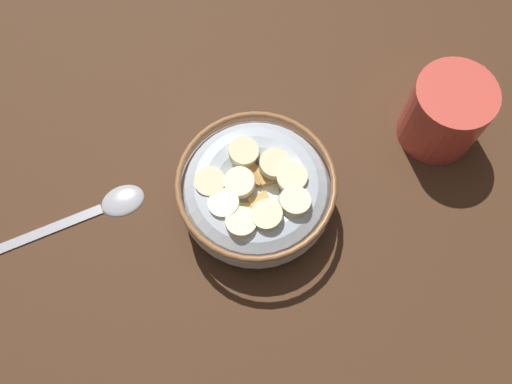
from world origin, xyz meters
TOP-DOWN VIEW (x-y plane):
  - ground_plane at (0.00, 0.00)cm, footprint 110.89×110.89cm
  - cereal_bowl at (-0.02, -0.01)cm, footprint 15.22×15.22cm
  - spoon at (-10.80, 10.95)cm, footprint 14.96×8.15cm
  - coffee_mug at (19.08, -8.55)cm, footprint 10.67×8.04cm

SIDE VIEW (x-z plane):
  - ground_plane at x=0.00cm, z-range -2.00..0.00cm
  - spoon at x=-10.80cm, z-range -0.06..0.74cm
  - cereal_bowl at x=-0.02cm, z-range -0.16..6.43cm
  - coffee_mug at x=19.08cm, z-range 0.00..7.95cm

